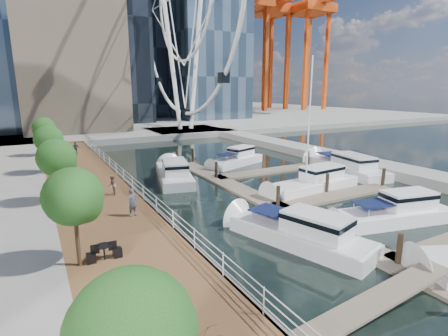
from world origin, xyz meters
TOP-DOWN VIEW (x-y plane):
  - ground at (0.00, 0.00)m, footprint 520.00×520.00m
  - boardwalk at (-9.00, 15.00)m, footprint 6.00×60.00m
  - seawall at (-6.00, 15.00)m, footprint 0.25×60.00m
  - land_far at (0.00, 102.00)m, footprint 200.00×114.00m
  - breakwater at (20.00, 20.00)m, footprint 4.00×60.00m
  - pier at (14.00, 52.00)m, footprint 14.00×12.00m
  - railing at (-6.10, 15.00)m, footprint 0.10×60.00m
  - floating_docks at (7.97, 9.98)m, footprint 16.00×34.00m
  - port_cranes at (67.67, 95.67)m, footprint 40.00×52.00m
  - street_trees at (-11.40, 14.00)m, footprint 2.60×42.60m
  - cafe_tables at (-10.40, -2.00)m, footprint 2.50×13.70m
  - yacht_foreground at (8.22, 1.94)m, footprint 9.19×4.28m
  - pedestrian_near at (-7.60, 9.12)m, footprint 0.79×0.70m
  - pedestrian_mid at (-7.80, 14.25)m, footprint 0.68×0.83m
  - pedestrian_far at (-8.23, 33.31)m, footprint 0.97×0.56m
  - moored_yachts at (7.78, 10.34)m, footprint 22.55×33.72m

SIDE VIEW (x-z plane):
  - ground at x=0.00m, z-range 0.00..0.00m
  - yacht_foreground at x=8.22m, z-range -1.07..1.07m
  - moored_yachts at x=7.78m, z-range -5.75..5.75m
  - floating_docks at x=7.97m, z-range -0.81..1.79m
  - boardwalk at x=-9.00m, z-range 0.00..1.00m
  - seawall at x=-6.00m, z-range 0.00..1.00m
  - land_far at x=0.00m, z-range 0.00..1.00m
  - breakwater at x=20.00m, z-range 0.00..1.00m
  - pier at x=14.00m, z-range 0.00..1.00m
  - cafe_tables at x=-10.40m, z-range 1.00..1.74m
  - railing at x=-6.10m, z-range 1.00..2.05m
  - pedestrian_far at x=-8.23m, z-range 1.00..2.55m
  - pedestrian_mid at x=-7.80m, z-range 1.00..2.56m
  - pedestrian_near at x=-7.60m, z-range 1.00..2.81m
  - street_trees at x=-11.40m, z-range 1.99..6.59m
  - port_cranes at x=67.67m, z-range 1.00..39.00m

